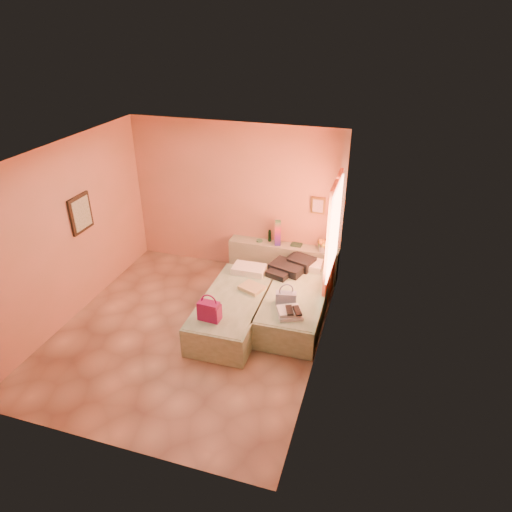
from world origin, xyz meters
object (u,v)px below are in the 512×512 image
at_px(headboard_ledge, 283,260).
at_px(bed_left, 234,310).
at_px(blue_handbag, 286,298).
at_px(towel_stack, 290,313).
at_px(flower_vase, 323,244).
at_px(water_bottle, 270,236).
at_px(magenta_handbag, 209,310).
at_px(green_book, 296,245).
at_px(bed_right, 295,304).

xyz_separation_m(headboard_ledge, bed_left, (-0.38, -1.70, -0.08)).
relative_size(blue_handbag, towel_stack, 0.89).
distance_m(bed_left, blue_handbag, 0.90).
xyz_separation_m(flower_vase, blue_handbag, (-0.28, -1.59, -0.19)).
bearing_deg(water_bottle, magenta_handbag, -95.37).
height_order(flower_vase, blue_handbag, flower_vase).
height_order(green_book, towel_stack, green_book).
xyz_separation_m(flower_vase, towel_stack, (-0.15, -1.87, -0.24)).
bearing_deg(green_book, headboard_ledge, -168.71).
xyz_separation_m(water_bottle, towel_stack, (0.87, -2.00, -0.21)).
xyz_separation_m(green_book, towel_stack, (0.35, -1.97, -0.12)).
bearing_deg(blue_handbag, bed_left, 172.44).
xyz_separation_m(bed_left, flower_vase, (1.11, 1.65, 0.54)).
distance_m(magenta_handbag, blue_handbag, 1.20).
height_order(bed_right, towel_stack, towel_stack).
bearing_deg(flower_vase, magenta_handbag, -118.60).
relative_size(flower_vase, magenta_handbag, 0.89).
height_order(bed_left, bed_right, same).
xyz_separation_m(bed_right, magenta_handbag, (-1.04, -1.10, 0.40)).
bearing_deg(bed_right, blue_handbag, -101.27).
height_order(flower_vase, towel_stack, flower_vase).
height_order(bed_left, magenta_handbag, magenta_handbag).
xyz_separation_m(bed_right, towel_stack, (0.06, -0.68, 0.30)).
xyz_separation_m(green_book, blue_handbag, (0.22, -1.68, -0.07)).
bearing_deg(bed_left, towel_stack, -13.99).
bearing_deg(magenta_handbag, bed_right, 49.93).
xyz_separation_m(headboard_ledge, blue_handbag, (0.45, -1.64, 0.28)).
distance_m(water_bottle, blue_handbag, 1.87).
bearing_deg(towel_stack, bed_right, 95.06).
bearing_deg(blue_handbag, headboard_ledge, 93.77).
xyz_separation_m(bed_left, water_bottle, (0.09, 1.77, 0.51)).
bearing_deg(blue_handbag, towel_stack, -76.63).
relative_size(headboard_ledge, flower_vase, 7.20).
bearing_deg(towel_stack, blue_handbag, 115.02).
bearing_deg(headboard_ledge, flower_vase, -4.10).
bearing_deg(magenta_handbag, bed_left, 81.27).
distance_m(headboard_ledge, bed_left, 1.74).
relative_size(water_bottle, blue_handbag, 0.70).
bearing_deg(water_bottle, towel_stack, -66.47).
relative_size(flower_vase, blue_handbag, 0.91).
height_order(headboard_ledge, blue_handbag, blue_handbag).
xyz_separation_m(bed_right, blue_handbag, (-0.07, -0.39, 0.35)).
height_order(headboard_ledge, bed_left, headboard_ledge).
distance_m(green_book, blue_handbag, 1.70).
xyz_separation_m(headboard_ledge, green_book, (0.24, 0.04, 0.34)).
xyz_separation_m(headboard_ledge, towel_stack, (0.58, -1.92, 0.23)).
xyz_separation_m(water_bottle, green_book, (0.52, -0.03, -0.09)).
bearing_deg(green_book, flower_vase, -9.73).
xyz_separation_m(headboard_ledge, bed_right, (0.52, -1.25, -0.08)).
height_order(green_book, flower_vase, flower_vase).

